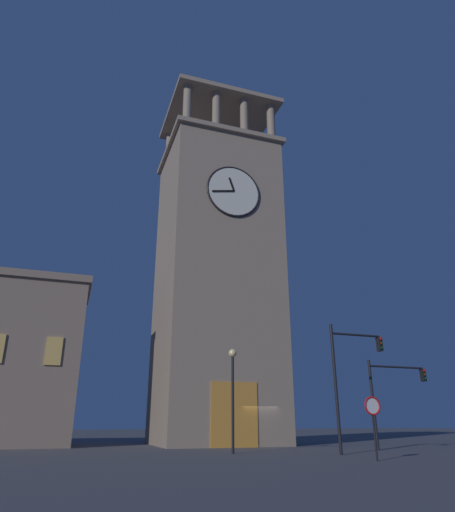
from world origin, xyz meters
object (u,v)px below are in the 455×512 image
at_px(traffic_signal_mid, 350,368).
at_px(no_horn_sign, 373,410).
at_px(clocktower, 217,278).
at_px(traffic_signal_near, 392,388).
at_px(street_lamp, 233,379).

distance_m(traffic_signal_mid, no_horn_sign, 4.76).
height_order(clocktower, traffic_signal_near, clocktower).
bearing_deg(traffic_signal_near, traffic_signal_mid, 29.88).
bearing_deg(clocktower, no_horn_sign, 96.57).
bearing_deg(no_horn_sign, street_lamp, -58.30).
xyz_separation_m(traffic_signal_mid, street_lamp, (5.61, -2.52, -0.53)).
distance_m(clocktower, no_horn_sign, 19.29).
bearing_deg(traffic_signal_mid, traffic_signal_near, -150.12).
height_order(traffic_signal_mid, street_lamp, traffic_signal_mid).
xyz_separation_m(clocktower, street_lamp, (2.10, 9.70, -8.78)).
relative_size(traffic_signal_near, no_horn_sign, 2.00).
xyz_separation_m(clocktower, traffic_signal_near, (-8.09, 9.59, -8.98)).
relative_size(traffic_signal_mid, no_horn_sign, 2.55).
xyz_separation_m(street_lamp, no_horn_sign, (-3.95, 6.39, -1.69)).
bearing_deg(no_horn_sign, traffic_signal_near, -133.80).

